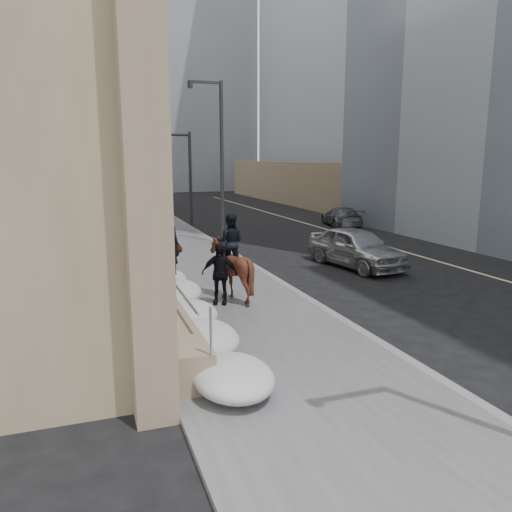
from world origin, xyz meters
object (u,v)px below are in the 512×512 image
Objects in this scene: mounted_horse_left at (169,271)px; mounted_horse_right at (231,265)px; car_silver at (356,247)px; pedestrian at (219,274)px; car_grey at (341,217)px.

mounted_horse_left is 1.92m from mounted_horse_right.
mounted_horse_left is 0.56× the size of car_silver.
mounted_horse_left reaches higher than pedestrian.
mounted_horse_left is at bearing -160.09° from pedestrian.
mounted_horse_left is 1.47m from pedestrian.
mounted_horse_right is at bearing -161.04° from car_silver.
pedestrian is 0.42× the size of car_grey.
car_grey is at bearing -129.83° from mounted_horse_left.
mounted_horse_right reaches higher than car_grey.
mounted_horse_right is 0.55× the size of car_silver.
car_grey is at bearing 55.40° from car_silver.
car_silver is 12.38m from car_grey.
mounted_horse_right is 18.51m from car_grey.
mounted_horse_left is at bearing 30.27° from mounted_horse_right.
mounted_horse_left reaches higher than mounted_horse_right.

